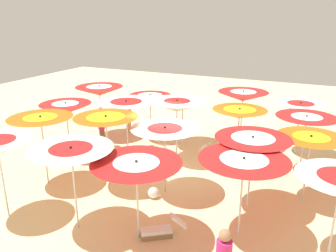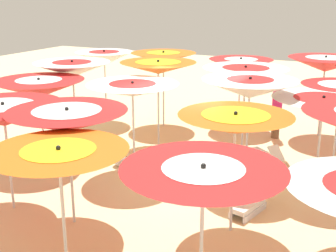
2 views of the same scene
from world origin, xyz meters
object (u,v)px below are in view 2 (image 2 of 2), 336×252
Objects in this scene: beach_umbrella_1 at (72,69)px; beach_umbrella_11 at (245,74)px; beach_umbrella_15 at (325,64)px; beach_umbrella_9 at (59,159)px; lounger_3 at (251,202)px; beach_umbrella_12 at (250,88)px; beach_umbrella_13 at (235,124)px; beach_umbrella_17 at (323,105)px; beachgoer_2 at (277,108)px; beach_umbrella_2 at (39,88)px; beach_umbrella_0 at (104,58)px; beach_umbrella_14 at (203,179)px; beach_umbrella_10 at (241,65)px; beach_umbrella_6 at (158,68)px; beach_umbrella_3 at (4,115)px; beach_umbrella_7 at (133,90)px; beach_umbrella_8 at (68,120)px; beach_ball at (120,159)px; lounger_2 at (40,161)px; beach_umbrella_5 at (163,58)px; lounger_1 at (264,155)px.

beach_umbrella_11 is (4.72, 1.26, 0.04)m from beach_umbrella_1.
beach_umbrella_11 is 2.98m from beach_umbrella_15.
lounger_3 is (1.87, 3.45, -1.78)m from beach_umbrella_9.
beach_umbrella_12 is 1.08× the size of beach_umbrella_13.
beachgoer_2 is (-1.68, 3.11, -0.98)m from beach_umbrella_17.
beach_umbrella_11 is at bearing 34.16° from beach_umbrella_2.
beach_umbrella_13 is 1.04× the size of beach_umbrella_17.
beach_umbrella_1 is (0.41, -2.19, -0.01)m from beach_umbrella_0.
beach_umbrella_2 is at bearing -145.84° from beach_umbrella_11.
beach_umbrella_10 is at bearing 104.79° from beach_umbrella_14.
beach_umbrella_6 is 3.84m from beachgoer_2.
beach_umbrella_17 is 3.67m from beachgoer_2.
beach_umbrella_1 is 1.82× the size of lounger_3.
beach_umbrella_3 is 1.28× the size of beachgoer_2.
beach_umbrella_0 is at bearing 132.33° from beach_umbrella_7.
beach_umbrella_2 reaches higher than beachgoer_2.
beach_umbrella_15 is at bearing 58.20° from beach_umbrella_3.
beach_umbrella_3 is 1.49m from beach_umbrella_8.
beach_ball is at bearing 133.82° from beach_umbrella_14.
beachgoer_2 is at bearing -158.18° from lounger_3.
beach_umbrella_6 reaches higher than beach_umbrella_1.
beach_umbrella_10 is (-0.22, 9.04, 0.03)m from beach_umbrella_9.
beach_umbrella_2 is at bearing -138.07° from beach_umbrella_15.
lounger_2 is at bearing -77.19° from beach_umbrella_0.
beach_umbrella_2 is (0.31, -1.73, -0.19)m from beach_umbrella_1.
beach_umbrella_12 reaches higher than beach_umbrella_2.
beach_umbrella_5 reaches higher than beach_umbrella_3.
beach_umbrella_13 is at bearing 135.09° from lounger_1.
beach_umbrella_8 is 6.48× the size of beach_ball.
beach_umbrella_7 is at bearing -102.66° from lounger_2.
lounger_2 is 0.65× the size of beachgoer_2.
beach_umbrella_11 is 2.18m from lounger_1.
beach_umbrella_6 is 1.09× the size of beach_umbrella_7.
lounger_3 is at bearing 24.76° from beach_umbrella_3.
beach_umbrella_15 is (3.59, 5.05, 0.14)m from beach_umbrella_7.
beach_umbrella_6 is at bearing -113.63° from lounger_3.
beach_umbrella_13 is 4.42m from beach_ball.
beach_umbrella_0 is 1.10× the size of beach_umbrella_9.
beach_umbrella_8 is 1.83m from beach_umbrella_9.
beach_umbrella_17 is at bearing 14.17° from beach_umbrella_12.
beach_umbrella_14 is 6.30m from lounger_1.
beach_umbrella_7 is 5.18m from beach_umbrella_14.
beach_umbrella_8 is (0.24, -2.67, -0.02)m from beach_umbrella_7.
beach_umbrella_13 is at bearing 98.52° from beach_umbrella_14.
lounger_1 is at bearing -93.61° from lounger_2.
beach_umbrella_14 is (6.18, -5.24, -0.14)m from beach_umbrella_1.
beach_umbrella_9 is 0.89× the size of beach_umbrella_15.
beach_umbrella_8 is (3.04, -4.00, -0.09)m from beach_umbrella_1.
beach_umbrella_0 reaches higher than lounger_1.
lounger_1 is (-0.91, -2.97, -2.00)m from beach_umbrella_15.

